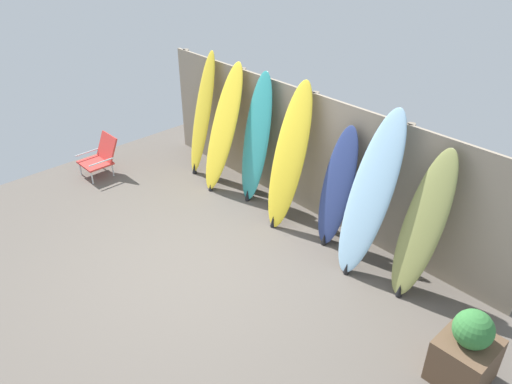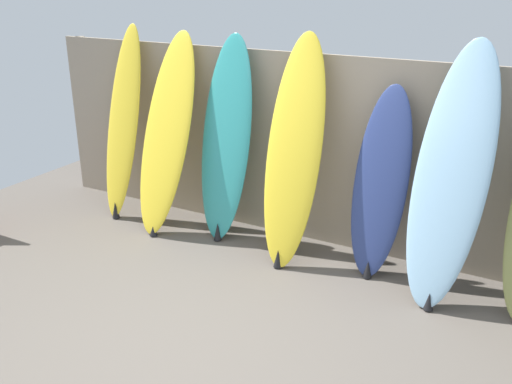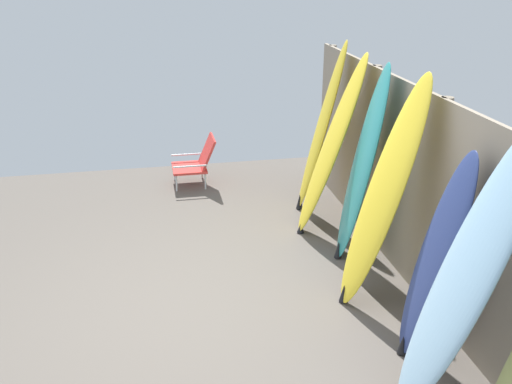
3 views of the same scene
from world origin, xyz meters
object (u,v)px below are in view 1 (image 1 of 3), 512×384
object	(u,v)px
surfboard_yellow_0	(202,115)
surfboard_teal_2	(256,139)
surfboard_navy_4	(337,188)
planter_box	(466,351)
surfboard_yellow_1	(223,128)
surfboard_olive_6	(423,226)
beach_chair	(101,156)
surfboard_yellow_3	(289,157)
surfboard_skyblue_5	(370,195)

from	to	relation	value
surfboard_yellow_0	surfboard_teal_2	size ratio (longest dim) A/B	1.02
surfboard_navy_4	planter_box	world-z (taller)	surfboard_navy_4
surfboard_yellow_1	surfboard_olive_6	bearing A→B (deg)	0.64
planter_box	surfboard_yellow_0	bearing A→B (deg)	170.47
surfboard_yellow_0	surfboard_teal_2	xyz separation A→B (m)	(1.25, 0.02, -0.01)
beach_chair	surfboard_yellow_3	bearing A→B (deg)	47.17
surfboard_teal_2	surfboard_olive_6	world-z (taller)	surfboard_teal_2
surfboard_olive_6	planter_box	bearing A→B (deg)	-37.64
surfboard_yellow_0	surfboard_olive_6	xyz separation A→B (m)	(4.03, -0.05, -0.11)
surfboard_skyblue_5	surfboard_olive_6	bearing A→B (deg)	6.11
surfboard_navy_4	surfboard_yellow_1	bearing A→B (deg)	-177.39
surfboard_navy_4	surfboard_yellow_0	bearing A→B (deg)	-179.75
surfboard_yellow_3	surfboard_skyblue_5	xyz separation A→B (m)	(1.34, -0.03, 0.01)
surfboard_teal_2	surfboard_navy_4	size ratio (longest dim) A/B	1.20
surfboard_yellow_1	beach_chair	bearing A→B (deg)	-143.11
surfboard_yellow_0	planter_box	size ratio (longest dim) A/B	2.40
surfboard_teal_2	surfboard_olive_6	distance (m)	2.78
surfboard_yellow_0	planter_box	xyz separation A→B (m)	(5.07, -0.85, -0.63)
surfboard_yellow_1	surfboard_navy_4	size ratio (longest dim) A/B	1.20
surfboard_skyblue_5	beach_chair	bearing A→B (deg)	-164.41
surfboard_olive_6	surfboard_skyblue_5	bearing A→B (deg)	-173.89
surfboard_yellow_3	surfboard_navy_4	bearing A→B (deg)	7.63
surfboard_yellow_3	planter_box	xyz separation A→B (m)	(3.06, -0.76, -0.64)
planter_box	surfboard_olive_6	bearing A→B (deg)	142.36
beach_chair	surfboard_yellow_1	bearing A→B (deg)	61.73
surfboard_skyblue_5	surfboard_teal_2	bearing A→B (deg)	176.25
surfboard_yellow_3	surfboard_skyblue_5	bearing A→B (deg)	-1.27
surfboard_yellow_3	surfboard_olive_6	world-z (taller)	surfboard_yellow_3
surfboard_yellow_0	beach_chair	size ratio (longest dim) A/B	3.10
surfboard_yellow_0	surfboard_skyblue_5	size ratio (longest dim) A/B	0.98
surfboard_olive_6	surfboard_yellow_3	bearing A→B (deg)	-178.80
planter_box	beach_chair	bearing A→B (deg)	-175.34
surfboard_yellow_0	surfboard_teal_2	distance (m)	1.25
surfboard_teal_2	surfboard_skyblue_5	bearing A→B (deg)	-3.75
surfboard_yellow_1	surfboard_skyblue_5	bearing A→B (deg)	-0.72
surfboard_teal_2	planter_box	bearing A→B (deg)	-12.82
surfboard_yellow_0	surfboard_skyblue_5	bearing A→B (deg)	-2.04
surfboard_yellow_3	planter_box	distance (m)	3.21
surfboard_yellow_3	beach_chair	distance (m)	3.38
surfboard_yellow_0	surfboard_yellow_1	distance (m)	0.63
surfboard_skyblue_5	surfboard_yellow_0	bearing A→B (deg)	177.96
surfboard_yellow_3	surfboard_navy_4	world-z (taller)	surfboard_yellow_3
surfboard_teal_2	beach_chair	size ratio (longest dim) A/B	3.05
surfboard_yellow_1	surfboard_yellow_3	size ratio (longest dim) A/B	0.97
surfboard_yellow_0	surfboard_yellow_1	size ratio (longest dim) A/B	1.02
surfboard_skyblue_5	surfboard_olive_6	distance (m)	0.69
surfboard_teal_2	surfboard_yellow_0	bearing A→B (deg)	-179.16
surfboard_yellow_3	planter_box	world-z (taller)	surfboard_yellow_3
surfboard_yellow_0	beach_chair	distance (m)	1.84
surfboard_yellow_3	surfboard_navy_4	xyz separation A→B (m)	(0.76, 0.10, -0.19)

